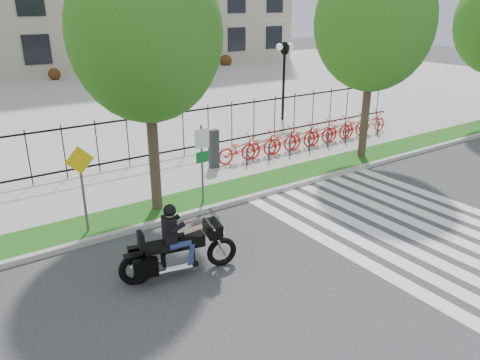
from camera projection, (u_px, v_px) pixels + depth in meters
ground at (277, 275)px, 11.31m from camera, size 120.00×120.00×0.00m
curb at (194, 213)px, 14.44m from camera, size 60.00×0.20×0.15m
grass_verge at (181, 204)px, 15.09m from camera, size 60.00×1.50×0.15m
sidewalk at (149, 181)px, 17.02m from camera, size 60.00×3.50×0.15m
plaza at (37, 102)px, 30.55m from camera, size 80.00×34.00×0.10m
crosswalk_stripes at (404, 224)px, 13.85m from camera, size 5.70×8.00×0.01m
iron_fence at (128, 141)px, 17.99m from camera, size 30.00×0.06×2.00m
lamp_post_right at (284, 62)px, 24.70m from camera, size 1.06×0.70×4.25m
street_tree_1 at (146, 34)px, 12.78m from camera, size 4.28×4.28×7.67m
street_tree_2 at (374, 22)px, 17.66m from camera, size 4.53×4.53×7.93m
bike_share_station at (310, 135)px, 20.65m from camera, size 10.08×0.89×1.50m
sign_pole_regulatory at (202, 154)px, 14.55m from camera, size 0.50×0.09×2.50m
sign_pole_warning at (82, 178)px, 12.57m from camera, size 0.78×0.09×2.49m
motorcycle_rider at (179, 247)px, 11.06m from camera, size 2.88×1.16×2.25m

